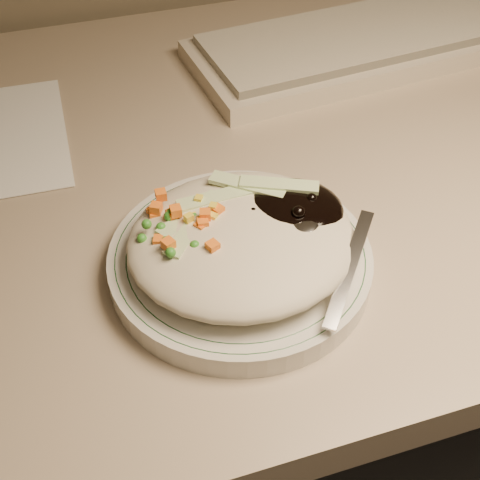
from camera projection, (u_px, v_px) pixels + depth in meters
name	position (u px, v px, depth m)	size (l,w,h in m)	color
desk	(233.00, 278.00, 0.85)	(1.40, 0.70, 0.74)	gray
plate	(240.00, 262.00, 0.58)	(0.23, 0.23, 0.02)	silver
plate_rim	(240.00, 253.00, 0.57)	(0.21, 0.21, 0.00)	#144723
meal	(245.00, 235.00, 0.56)	(0.21, 0.19, 0.05)	#BCB199
keyboard	(379.00, 40.00, 0.85)	(0.50, 0.22, 0.03)	beige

